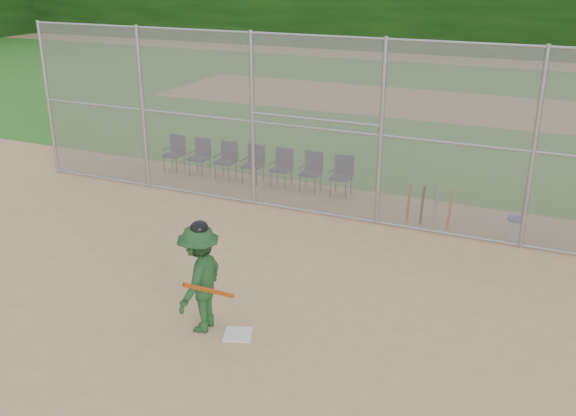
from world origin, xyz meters
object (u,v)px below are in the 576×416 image
at_px(batter_at_plate, 200,278).
at_px(home_plate, 238,334).
at_px(water_cooler, 515,228).
at_px(chair_0, 174,154).

bearing_deg(batter_at_plate, home_plate, 4.58).
distance_m(home_plate, water_cooler, 6.62).
bearing_deg(home_plate, water_cooler, 58.17).
height_order(home_plate, chair_0, chair_0).
bearing_deg(home_plate, chair_0, 129.90).
height_order(batter_at_plate, chair_0, batter_at_plate).
bearing_deg(batter_at_plate, chair_0, 126.50).
bearing_deg(chair_0, water_cooler, -6.27).
distance_m(batter_at_plate, chair_0, 8.29).
distance_m(home_plate, batter_at_plate, 1.06).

